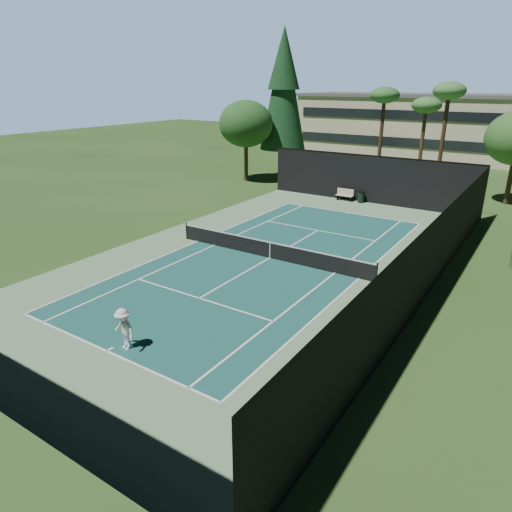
{
  "coord_description": "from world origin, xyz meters",
  "views": [
    {
      "loc": [
        13.0,
        -21.29,
        9.6
      ],
      "look_at": [
        1.0,
        -3.0,
        1.3
      ],
      "focal_mm": 32.0,
      "sensor_mm": 36.0,
      "label": 1
    }
  ],
  "objects_px": {
    "player": "(124,329)",
    "trash_bin": "(361,197)",
    "park_bench": "(345,194)",
    "tennis_ball_d": "(261,232)",
    "tennis_ball_b": "(297,239)",
    "tennis_ball_c": "(334,245)",
    "tennis_net": "(270,249)",
    "tennis_ball_a": "(46,349)"
  },
  "relations": [
    {
      "from": "tennis_ball_c",
      "to": "trash_bin",
      "type": "bearing_deg",
      "value": 103.05
    },
    {
      "from": "tennis_net",
      "to": "tennis_ball_c",
      "type": "distance_m",
      "value": 4.66
    },
    {
      "from": "park_bench",
      "to": "tennis_ball_d",
      "type": "bearing_deg",
      "value": -95.52
    },
    {
      "from": "tennis_ball_d",
      "to": "player",
      "type": "bearing_deg",
      "value": -76.88
    },
    {
      "from": "trash_bin",
      "to": "tennis_ball_a",
      "type": "bearing_deg",
      "value": -93.22
    },
    {
      "from": "player",
      "to": "tennis_ball_a",
      "type": "bearing_deg",
      "value": -137.32
    },
    {
      "from": "park_bench",
      "to": "trash_bin",
      "type": "xyz_separation_m",
      "value": [
        1.48,
        0.01,
        -0.07
      ]
    },
    {
      "from": "tennis_ball_c",
      "to": "park_bench",
      "type": "xyz_separation_m",
      "value": [
        -4.16,
        11.54,
        0.51
      ]
    },
    {
      "from": "tennis_ball_c",
      "to": "tennis_ball_b",
      "type": "bearing_deg",
      "value": -178.06
    },
    {
      "from": "player",
      "to": "trash_bin",
      "type": "height_order",
      "value": "player"
    },
    {
      "from": "tennis_ball_a",
      "to": "tennis_net",
      "type": "bearing_deg",
      "value": 81.02
    },
    {
      "from": "tennis_ball_c",
      "to": "trash_bin",
      "type": "xyz_separation_m",
      "value": [
        -2.68,
        11.55,
        0.44
      ]
    },
    {
      "from": "tennis_ball_a",
      "to": "tennis_ball_c",
      "type": "bearing_deg",
      "value": 75.93
    },
    {
      "from": "player",
      "to": "tennis_ball_c",
      "type": "xyz_separation_m",
      "value": [
        1.78,
        15.39,
        -0.81
      ]
    },
    {
      "from": "tennis_ball_a",
      "to": "tennis_ball_b",
      "type": "relative_size",
      "value": 1.02
    },
    {
      "from": "tennis_ball_c",
      "to": "trash_bin",
      "type": "distance_m",
      "value": 11.86
    },
    {
      "from": "tennis_ball_d",
      "to": "park_bench",
      "type": "distance_m",
      "value": 11.88
    },
    {
      "from": "park_bench",
      "to": "trash_bin",
      "type": "distance_m",
      "value": 1.48
    },
    {
      "from": "park_bench",
      "to": "player",
      "type": "bearing_deg",
      "value": -84.95
    },
    {
      "from": "tennis_ball_a",
      "to": "trash_bin",
      "type": "xyz_separation_m",
      "value": [
        1.61,
        28.67,
        0.45
      ]
    },
    {
      "from": "tennis_ball_b",
      "to": "tennis_ball_d",
      "type": "relative_size",
      "value": 0.86
    },
    {
      "from": "tennis_net",
      "to": "player",
      "type": "height_order",
      "value": "player"
    },
    {
      "from": "park_bench",
      "to": "trash_bin",
      "type": "height_order",
      "value": "park_bench"
    },
    {
      "from": "tennis_net",
      "to": "park_bench",
      "type": "height_order",
      "value": "tennis_net"
    },
    {
      "from": "player",
      "to": "park_bench",
      "type": "relative_size",
      "value": 1.14
    },
    {
      "from": "tennis_ball_b",
      "to": "park_bench",
      "type": "relative_size",
      "value": 0.04
    },
    {
      "from": "player",
      "to": "tennis_ball_b",
      "type": "xyz_separation_m",
      "value": [
        -0.78,
        15.3,
        -0.82
      ]
    },
    {
      "from": "tennis_ball_b",
      "to": "tennis_ball_d",
      "type": "bearing_deg",
      "value": -176.02
    },
    {
      "from": "tennis_ball_a",
      "to": "trash_bin",
      "type": "distance_m",
      "value": 28.72
    },
    {
      "from": "tennis_ball_a",
      "to": "trash_bin",
      "type": "height_order",
      "value": "trash_bin"
    },
    {
      "from": "player",
      "to": "tennis_ball_c",
      "type": "distance_m",
      "value": 15.51
    },
    {
      "from": "player",
      "to": "trash_bin",
      "type": "relative_size",
      "value": 1.8
    },
    {
      "from": "player",
      "to": "tennis_ball_a",
      "type": "xyz_separation_m",
      "value": [
        -2.51,
        -1.73,
        -0.82
      ]
    },
    {
      "from": "tennis_net",
      "to": "tennis_ball_d",
      "type": "xyz_separation_m",
      "value": [
        -3.07,
        3.78,
        -0.52
      ]
    },
    {
      "from": "tennis_ball_d",
      "to": "tennis_ball_a",
      "type": "bearing_deg",
      "value": -86.58
    },
    {
      "from": "tennis_ball_b",
      "to": "tennis_ball_c",
      "type": "xyz_separation_m",
      "value": [
        2.56,
        0.09,
        0.01
      ]
    },
    {
      "from": "tennis_ball_a",
      "to": "tennis_ball_b",
      "type": "height_order",
      "value": "tennis_ball_a"
    },
    {
      "from": "tennis_ball_d",
      "to": "trash_bin",
      "type": "relative_size",
      "value": 0.08
    },
    {
      "from": "tennis_net",
      "to": "park_bench",
      "type": "xyz_separation_m",
      "value": [
        -1.93,
        15.6,
        -0.01
      ]
    },
    {
      "from": "player",
      "to": "trash_bin",
      "type": "bearing_deg",
      "value": 99.99
    },
    {
      "from": "tennis_net",
      "to": "tennis_ball_d",
      "type": "height_order",
      "value": "tennis_net"
    },
    {
      "from": "tennis_ball_c",
      "to": "tennis_net",
      "type": "bearing_deg",
      "value": -118.73
    }
  ]
}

